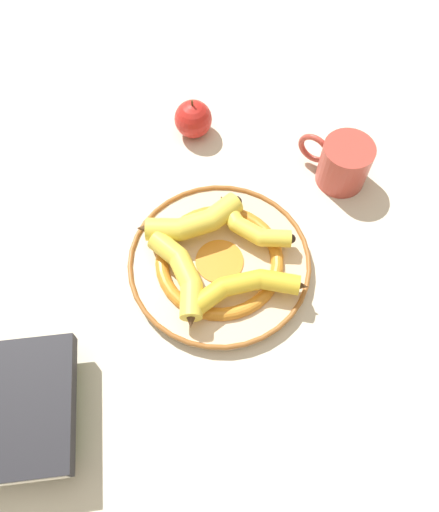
# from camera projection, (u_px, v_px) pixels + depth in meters

# --- Properties ---
(ground_plane) EXTENTS (2.80, 2.80, 0.00)m
(ground_plane) POSITION_uv_depth(u_px,v_px,m) (228.00, 284.00, 0.86)
(ground_plane) COLOR beige
(decorative_bowl) EXTENTS (0.32, 0.32, 0.03)m
(decorative_bowl) POSITION_uv_depth(u_px,v_px,m) (220.00, 262.00, 0.87)
(decorative_bowl) COLOR beige
(decorative_bowl) RESTS_ON ground_plane
(banana_a) EXTENTS (0.13, 0.16, 0.04)m
(banana_a) POSITION_uv_depth(u_px,v_px,m) (182.00, 275.00, 0.81)
(banana_a) COLOR yellow
(banana_a) RESTS_ON decorative_bowl
(banana_b) EXTENTS (0.16, 0.15, 0.04)m
(banana_b) POSITION_uv_depth(u_px,v_px,m) (192.00, 223.00, 0.86)
(banana_b) COLOR yellow
(banana_b) RESTS_ON decorative_bowl
(banana_c) EXTENTS (0.06, 0.16, 0.03)m
(banana_c) POSITION_uv_depth(u_px,v_px,m) (250.00, 227.00, 0.86)
(banana_c) COLOR yellow
(banana_c) RESTS_ON decorative_bowl
(banana_d) EXTENTS (0.15, 0.16, 0.03)m
(banana_d) POSITION_uv_depth(u_px,v_px,m) (245.00, 287.00, 0.81)
(banana_d) COLOR gold
(banana_d) RESTS_ON decorative_bowl
(book_stack) EXTENTS (0.24, 0.23, 0.07)m
(book_stack) POSITION_uv_depth(u_px,v_px,m) (26.00, 410.00, 0.73)
(book_stack) COLOR #4C754C
(book_stack) RESTS_ON ground_plane
(coffee_mug) EXTENTS (0.09, 0.15, 0.09)m
(coffee_mug) POSITION_uv_depth(u_px,v_px,m) (343.00, 163.00, 0.93)
(coffee_mug) COLOR #B24238
(coffee_mug) RESTS_ON ground_plane
(apple) EXTENTS (0.08, 0.08, 0.09)m
(apple) POSITION_uv_depth(u_px,v_px,m) (193.00, 119.00, 0.99)
(apple) COLOR red
(apple) RESTS_ON ground_plane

